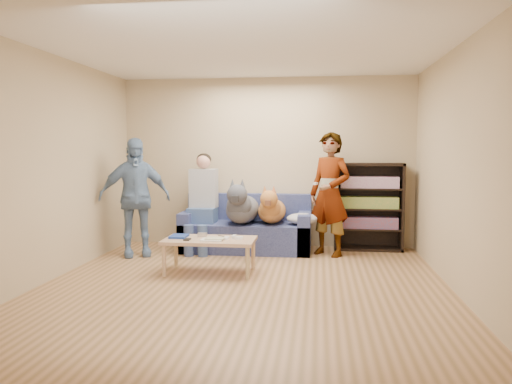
# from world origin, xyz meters

# --- Properties ---
(ground) EXTENTS (5.00, 5.00, 0.00)m
(ground) POSITION_xyz_m (0.00, 0.00, 0.00)
(ground) COLOR olive
(ground) RESTS_ON ground
(ceiling) EXTENTS (5.00, 5.00, 0.00)m
(ceiling) POSITION_xyz_m (0.00, 0.00, 2.60)
(ceiling) COLOR white
(ceiling) RESTS_ON ground
(wall_back) EXTENTS (4.50, 0.00, 4.50)m
(wall_back) POSITION_xyz_m (0.00, 2.50, 1.30)
(wall_back) COLOR tan
(wall_back) RESTS_ON ground
(wall_front) EXTENTS (4.50, 0.00, 4.50)m
(wall_front) POSITION_xyz_m (0.00, -2.50, 1.30)
(wall_front) COLOR tan
(wall_front) RESTS_ON ground
(wall_left) EXTENTS (0.00, 5.00, 5.00)m
(wall_left) POSITION_xyz_m (-2.25, 0.00, 1.30)
(wall_left) COLOR tan
(wall_left) RESTS_ON ground
(wall_right) EXTENTS (0.00, 5.00, 5.00)m
(wall_right) POSITION_xyz_m (2.25, 0.00, 1.30)
(wall_right) COLOR tan
(wall_right) RESTS_ON ground
(blanket) EXTENTS (0.46, 0.39, 0.16)m
(blanket) POSITION_xyz_m (0.58, 1.92, 0.51)
(blanket) COLOR #ABACB0
(blanket) RESTS_ON sofa
(person_standing_right) EXTENTS (0.76, 0.71, 1.74)m
(person_standing_right) POSITION_xyz_m (0.97, 1.87, 0.87)
(person_standing_right) COLOR gray
(person_standing_right) RESTS_ON ground
(person_standing_left) EXTENTS (1.06, 0.78, 1.66)m
(person_standing_left) POSITION_xyz_m (-1.75, 1.49, 0.83)
(person_standing_left) COLOR #7897C1
(person_standing_left) RESTS_ON ground
(held_controller) EXTENTS (0.07, 0.12, 0.03)m
(held_controller) POSITION_xyz_m (0.77, 1.67, 1.03)
(held_controller) COLOR silver
(held_controller) RESTS_ON person_standing_right
(notebook_blue) EXTENTS (0.20, 0.26, 0.03)m
(notebook_blue) POSITION_xyz_m (-0.90, 0.72, 0.43)
(notebook_blue) COLOR navy
(notebook_blue) RESTS_ON coffee_table
(papers) EXTENTS (0.26, 0.20, 0.02)m
(papers) POSITION_xyz_m (-0.45, 0.57, 0.43)
(papers) COLOR silver
(papers) RESTS_ON coffee_table
(magazine) EXTENTS (0.22, 0.17, 0.01)m
(magazine) POSITION_xyz_m (-0.42, 0.59, 0.44)
(magazine) COLOR #B0AD8D
(magazine) RESTS_ON coffee_table
(camera_silver) EXTENTS (0.11, 0.06, 0.05)m
(camera_silver) POSITION_xyz_m (-0.62, 0.79, 0.45)
(camera_silver) COLOR #B3B3B8
(camera_silver) RESTS_ON coffee_table
(controller_a) EXTENTS (0.04, 0.13, 0.03)m
(controller_a) POSITION_xyz_m (-0.22, 0.77, 0.43)
(controller_a) COLOR silver
(controller_a) RESTS_ON coffee_table
(controller_b) EXTENTS (0.09, 0.06, 0.03)m
(controller_b) POSITION_xyz_m (-0.14, 0.69, 0.43)
(controller_b) COLOR white
(controller_b) RESTS_ON coffee_table
(headphone_cup_a) EXTENTS (0.07, 0.07, 0.02)m
(headphone_cup_a) POSITION_xyz_m (-0.30, 0.65, 0.43)
(headphone_cup_a) COLOR white
(headphone_cup_a) RESTS_ON coffee_table
(headphone_cup_b) EXTENTS (0.07, 0.07, 0.02)m
(headphone_cup_b) POSITION_xyz_m (-0.30, 0.73, 0.43)
(headphone_cup_b) COLOR white
(headphone_cup_b) RESTS_ON coffee_table
(pen_orange) EXTENTS (0.13, 0.06, 0.01)m
(pen_orange) POSITION_xyz_m (-0.52, 0.51, 0.42)
(pen_orange) COLOR orange
(pen_orange) RESTS_ON coffee_table
(pen_black) EXTENTS (0.13, 0.08, 0.01)m
(pen_black) POSITION_xyz_m (-0.38, 0.85, 0.42)
(pen_black) COLOR black
(pen_black) RESTS_ON coffee_table
(wallet) EXTENTS (0.07, 0.12, 0.02)m
(wallet) POSITION_xyz_m (-0.75, 0.55, 0.43)
(wallet) COLOR black
(wallet) RESTS_ON coffee_table
(sofa) EXTENTS (1.90, 0.85, 0.82)m
(sofa) POSITION_xyz_m (-0.25, 2.10, 0.28)
(sofa) COLOR #515B93
(sofa) RESTS_ON ground
(person_seated) EXTENTS (0.40, 0.73, 1.47)m
(person_seated) POSITION_xyz_m (-0.90, 1.97, 0.77)
(person_seated) COLOR #446295
(person_seated) RESTS_ON sofa
(dog_gray) EXTENTS (0.47, 1.28, 0.68)m
(dog_gray) POSITION_xyz_m (-0.30, 1.88, 0.67)
(dog_gray) COLOR #53545E
(dog_gray) RESTS_ON sofa
(dog_tan) EXTENTS (0.40, 1.16, 0.58)m
(dog_tan) POSITION_xyz_m (0.13, 1.96, 0.63)
(dog_tan) COLOR #C4703C
(dog_tan) RESTS_ON sofa
(coffee_table) EXTENTS (1.10, 0.60, 0.42)m
(coffee_table) POSITION_xyz_m (-0.50, 0.67, 0.37)
(coffee_table) COLOR tan
(coffee_table) RESTS_ON ground
(bookshelf) EXTENTS (1.00, 0.34, 1.30)m
(bookshelf) POSITION_xyz_m (1.55, 2.33, 0.68)
(bookshelf) COLOR black
(bookshelf) RESTS_ON ground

